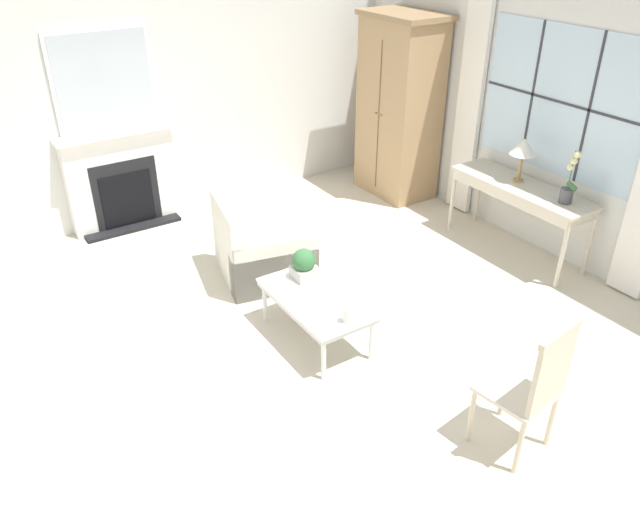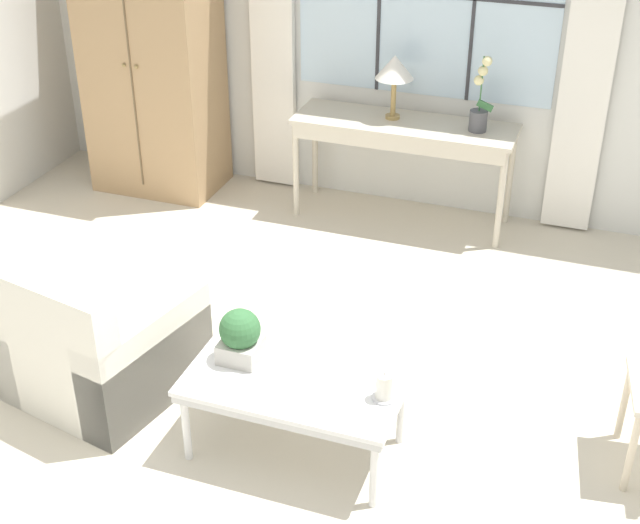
{
  "view_description": "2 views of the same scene",
  "coord_description": "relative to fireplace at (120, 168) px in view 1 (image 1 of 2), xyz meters",
  "views": [
    {
      "loc": [
        3.78,
        -2.26,
        3.27
      ],
      "look_at": [
        0.13,
        0.12,
        0.74
      ],
      "focal_mm": 35.0,
      "sensor_mm": 36.0,
      "label": 1
    },
    {
      "loc": [
        1.39,
        -3.08,
        3.04
      ],
      "look_at": [
        0.16,
        0.37,
        0.93
      ],
      "focal_mm": 50.0,
      "sensor_mm": 36.0,
      "label": 2
    }
  ],
  "objects": [
    {
      "name": "ground_plane",
      "position": [
        2.91,
        0.57,
        -0.7
      ],
      "size": [
        14.0,
        14.0,
        0.0
      ],
      "primitive_type": "plane",
      "color": "beige"
    },
    {
      "name": "wall_back_windowed",
      "position": [
        2.91,
        3.59,
        0.69
      ],
      "size": [
        7.2,
        0.14,
        2.8
      ],
      "color": "silver",
      "rests_on": "ground_plane"
    },
    {
      "name": "wall_left",
      "position": [
        -0.12,
        1.17,
        0.7
      ],
      "size": [
        0.06,
        7.2,
        2.8
      ],
      "primitive_type": "cube",
      "color": "silver",
      "rests_on": "ground_plane"
    },
    {
      "name": "fireplace",
      "position": [
        0.0,
        0.0,
        0.0
      ],
      "size": [
        0.34,
        1.29,
        2.18
      ],
      "color": "black",
      "rests_on": "ground_plane"
    },
    {
      "name": "armoire",
      "position": [
        0.93,
        3.21,
        0.4
      ],
      "size": [
        1.02,
        0.68,
        2.19
      ],
      "color": "tan",
      "rests_on": "ground_plane"
    },
    {
      "name": "console_table",
      "position": [
        2.88,
        3.26,
        -0.02
      ],
      "size": [
        1.58,
        0.49,
        0.76
      ],
      "color": "beige",
      "rests_on": "ground_plane"
    },
    {
      "name": "table_lamp",
      "position": [
        2.78,
        3.3,
        0.42
      ],
      "size": [
        0.27,
        0.27,
        0.46
      ],
      "color": "#9E7F47",
      "rests_on": "console_table"
    },
    {
      "name": "potted_orchid",
      "position": [
        3.39,
        3.27,
        0.24
      ],
      "size": [
        0.16,
        0.12,
        0.52
      ],
      "color": "#4C4C51",
      "rests_on": "console_table"
    },
    {
      "name": "armchair_upholstered",
      "position": [
        1.87,
        0.76,
        -0.42
      ],
      "size": [
        1.0,
        0.99,
        0.84
      ],
      "color": "silver",
      "rests_on": "ground_plane"
    },
    {
      "name": "side_chair_wooden",
      "position": [
        4.88,
        1.13,
        -0.1
      ],
      "size": [
        0.5,
        0.5,
        1.07
      ],
      "color": "beige",
      "rests_on": "ground_plane"
    },
    {
      "name": "coffee_table",
      "position": [
        3.05,
        0.64,
        -0.31
      ],
      "size": [
        1.05,
        0.57,
        0.43
      ],
      "color": "silver",
      "rests_on": "ground_plane"
    },
    {
      "name": "potted_plant_small",
      "position": [
        2.74,
        0.71,
        -0.13
      ],
      "size": [
        0.2,
        0.2,
        0.28
      ],
      "color": "#BCB7AD",
      "rests_on": "coffee_table"
    },
    {
      "name": "pillar_candle",
      "position": [
        3.49,
        0.65,
        -0.2
      ],
      "size": [
        0.11,
        0.11,
        0.15
      ],
      "color": "silver",
      "rests_on": "coffee_table"
    }
  ]
}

